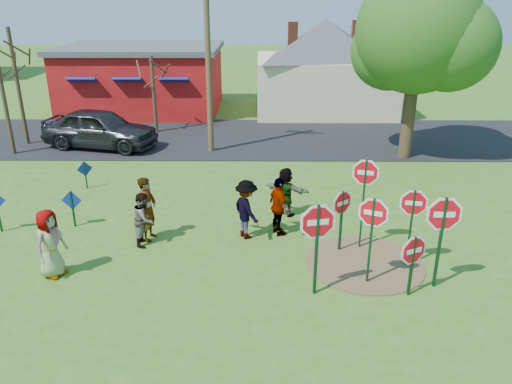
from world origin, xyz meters
TOP-DOWN VIEW (x-y plane):
  - ground at (0.00, 0.00)m, footprint 120.00×120.00m
  - road at (0.00, 11.50)m, footprint 120.00×7.50m
  - dirt_patch at (4.50, -1.00)m, footprint 3.20×3.20m
  - red_building at (-5.50, 17.99)m, footprint 9.40×7.69m
  - cream_house at (5.50, 18.00)m, footprint 9.40×9.40m
  - stop_sign_a at (3.00, -2.45)m, footprint 1.16×0.27m
  - stop_sign_b at (4.53, -0.08)m, footprint 0.97×0.26m
  - stop_sign_c at (4.38, -1.94)m, footprint 0.93×0.41m
  - stop_sign_d at (5.60, -1.09)m, footprint 0.95×0.19m
  - stop_sign_e at (5.28, -2.50)m, footprint 0.90×0.44m
  - stop_sign_f at (6.02, -2.11)m, footprint 1.16×0.08m
  - stop_sign_g at (3.92, -0.27)m, footprint 0.75×0.60m
  - blue_diamond_c at (-4.15, 1.24)m, footprint 0.64×0.06m
  - blue_diamond_d at (-4.83, 4.49)m, footprint 0.50×0.31m
  - person_a at (-3.66, -1.67)m, footprint 0.87×1.05m
  - person_b at (-1.61, 0.41)m, footprint 0.58×0.78m
  - person_c at (-1.67, 0.12)m, footprint 0.63×0.79m
  - person_d at (1.27, 0.54)m, footprint 1.18×1.34m
  - person_e at (2.22, 0.74)m, footprint 0.83×1.15m
  - person_f at (2.49, 2.16)m, footprint 1.57×1.11m
  - suv at (-5.82, 9.73)m, footprint 5.67×3.30m
  - utility_pole at (-0.60, 9.23)m, footprint 1.91×0.74m
  - leafy_tree at (8.20, 8.39)m, footprint 5.59×5.10m
  - bare_tree_west at (-9.60, 10.33)m, footprint 1.80×1.80m
  - bare_tree_east at (-3.79, 12.57)m, footprint 1.80×1.80m
  - bare_tree_mid at (-9.52, 8.71)m, footprint 1.80×1.80m

SIDE VIEW (x-z plane):
  - ground at x=0.00m, z-range 0.00..0.00m
  - dirt_patch at x=4.50m, z-range 0.00..0.03m
  - road at x=0.00m, z-range 0.00..0.04m
  - blue_diamond_d at x=-4.83m, z-range 0.12..1.18m
  - blue_diamond_c at x=-4.15m, z-range 0.14..1.34m
  - person_c at x=-1.67m, z-range 0.00..1.58m
  - person_f at x=2.49m, z-range 0.00..1.64m
  - person_d at x=1.27m, z-range 0.00..1.80m
  - person_e at x=2.22m, z-range 0.00..1.81m
  - person_a at x=-3.66m, z-range 0.00..1.84m
  - suv at x=-5.82m, z-range 0.04..1.85m
  - person_b at x=-1.61m, z-range 0.00..1.94m
  - stop_sign_e at x=5.28m, z-range 0.26..1.96m
  - stop_sign_g at x=3.92m, z-range 0.35..2.30m
  - stop_sign_d at x=5.60m, z-range 0.50..2.80m
  - stop_sign_c at x=4.38m, z-range 0.48..2.91m
  - stop_sign_a at x=3.00m, z-range 0.46..2.96m
  - stop_sign_f at x=6.02m, z-range 0.52..3.07m
  - red_building at x=-5.50m, z-range 0.02..3.92m
  - stop_sign_b at x=4.53m, z-range 0.64..3.42m
  - bare_tree_east at x=-3.79m, z-range 0.58..4.51m
  - cream_house at x=5.50m, z-range -0.33..6.17m
  - bare_tree_west at x=-9.60m, z-range 0.80..6.22m
  - bare_tree_mid at x=-9.52m, z-range 0.81..6.29m
  - utility_pole at x=-0.60m, z-range 0.21..8.29m
  - leafy_tree at x=8.20m, z-range 1.14..9.08m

